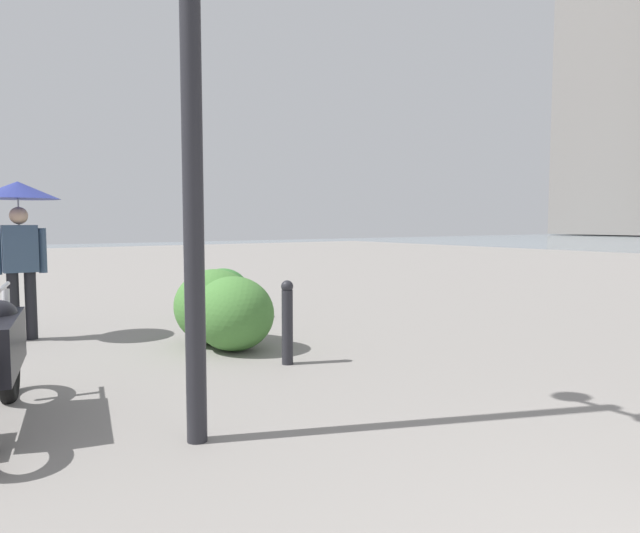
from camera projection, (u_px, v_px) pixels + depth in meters
name	position (u px, v px, depth m)	size (l,w,h in m)	color
building_highrise	(625.00, 111.00, 69.41)	(12.39, 11.29, 32.08)	gray
lamppost	(190.00, 4.00, 3.74)	(0.98, 0.28, 4.49)	#232328
pedestrian	(19.00, 215.00, 7.23)	(1.00, 1.00, 2.03)	black
bollard_mid	(287.00, 321.00, 6.08)	(0.13, 0.13, 0.90)	#232328
shrub_low	(233.00, 313.00, 6.74)	(1.04, 0.93, 0.88)	#477F38
shrub_round	(215.00, 306.00, 7.12)	(1.10, 0.99, 0.93)	#477F38
shrub_wide	(223.00, 293.00, 9.05)	(0.92, 0.83, 0.79)	#387533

